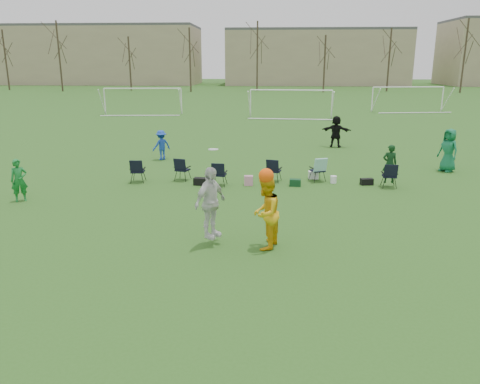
# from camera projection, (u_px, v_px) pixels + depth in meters

# --- Properties ---
(ground) EXTENTS (260.00, 260.00, 0.00)m
(ground) POSITION_uv_depth(u_px,v_px,m) (188.00, 261.00, 11.79)
(ground) COLOR #2B581B
(ground) RESTS_ON ground
(fielder_green_near) EXTENTS (0.67, 0.61, 1.54)m
(fielder_green_near) POSITION_uv_depth(u_px,v_px,m) (19.00, 180.00, 16.63)
(fielder_green_near) COLOR #14752B
(fielder_green_near) RESTS_ON ground
(fielder_blue) EXTENTS (1.10, 1.07, 1.51)m
(fielder_blue) POSITION_uv_depth(u_px,v_px,m) (161.00, 145.00, 23.75)
(fielder_blue) COLOR #163CAB
(fielder_blue) RESTS_ON ground
(fielder_green_far) EXTENTS (1.03, 1.14, 1.95)m
(fielder_green_far) POSITION_uv_depth(u_px,v_px,m) (448.00, 150.00, 21.16)
(fielder_green_far) COLOR #126740
(fielder_green_far) RESTS_ON ground
(fielder_black) EXTENTS (1.79, 0.98, 1.84)m
(fielder_black) POSITION_uv_depth(u_px,v_px,m) (336.00, 131.00, 27.27)
(fielder_black) COLOR black
(fielder_black) RESTS_ON ground
(center_contest) EXTENTS (2.50, 1.32, 2.67)m
(center_contest) POSITION_uv_depth(u_px,v_px,m) (242.00, 208.00, 12.41)
(center_contest) COLOR silver
(center_contest) RESTS_ON ground
(sideline_setup) EXTENTS (10.87, 1.86, 1.70)m
(sideline_setup) POSITION_uv_depth(u_px,v_px,m) (272.00, 171.00, 19.17)
(sideline_setup) COLOR #0E3314
(sideline_setup) RESTS_ON ground
(goal_left) EXTENTS (7.39, 0.76, 2.46)m
(goal_left) POSITION_uv_depth(u_px,v_px,m) (143.00, 94.00, 44.54)
(goal_left) COLOR white
(goal_left) RESTS_ON ground
(goal_mid) EXTENTS (7.40, 0.63, 2.46)m
(goal_mid) POSITION_uv_depth(u_px,v_px,m) (291.00, 96.00, 41.81)
(goal_mid) COLOR white
(goal_mid) RESTS_ON ground
(goal_right) EXTENTS (7.35, 1.14, 2.46)m
(goal_right) POSITION_uv_depth(u_px,v_px,m) (408.00, 92.00, 46.90)
(goal_right) COLOR white
(goal_right) RESTS_ON ground
(tree_line) EXTENTS (110.28, 3.28, 11.40)m
(tree_line) POSITION_uv_depth(u_px,v_px,m) (258.00, 60.00, 77.57)
(tree_line) COLOR #382B21
(tree_line) RESTS_ON ground
(building_row) EXTENTS (126.00, 16.00, 13.00)m
(building_row) POSITION_uv_depth(u_px,v_px,m) (291.00, 56.00, 102.10)
(building_row) COLOR tan
(building_row) RESTS_ON ground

